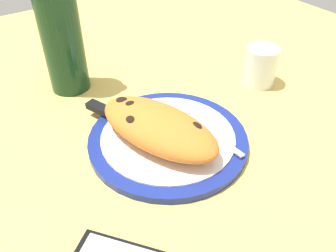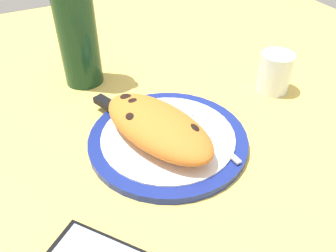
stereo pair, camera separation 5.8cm
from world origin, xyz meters
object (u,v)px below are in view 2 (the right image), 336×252
fork (200,126)px  knife (126,115)px  water_glass (274,75)px  wine_bottle (76,25)px  plate (168,139)px  calzone (156,125)px

fork → knife: size_ratio=0.80×
knife → water_glass: 31.52cm
knife → wine_bottle: bearing=6.9°
plate → fork: (-0.55, -5.91, 1.04)cm
wine_bottle → fork: bearing=-154.7°
calzone → knife: calzone is taller
wine_bottle → water_glass: bearing=-122.1°
calzone → water_glass: bearing=-80.6°
water_glass → plate: bearing=100.8°
fork → plate: bearing=84.7°
water_glass → wine_bottle: (21.09, 33.59, 9.15)cm
plate → water_glass: (5.10, -26.84, 2.73)cm
calzone → fork: bearing=-96.3°
calzone → water_glass: water_glass is taller
calzone → fork: 8.28cm
calzone → wine_bottle: size_ratio=0.77×
calzone → wine_bottle: (25.87, 4.81, 8.37)cm
plate → water_glass: bearing=-79.2°
water_glass → wine_bottle: 40.71cm
fork → water_glass: 21.74cm
calzone → knife: bearing=19.1°
plate → knife: 9.12cm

